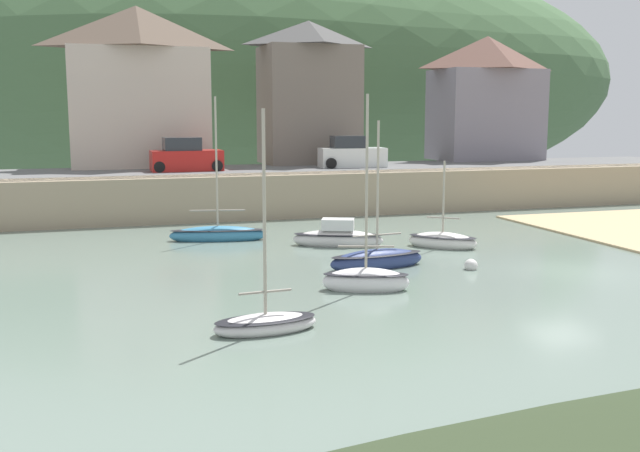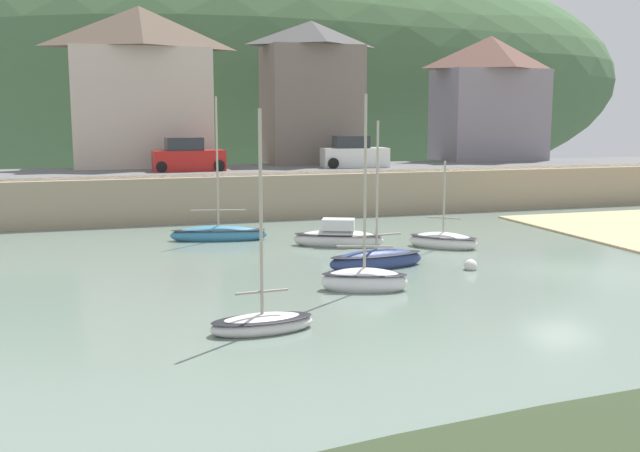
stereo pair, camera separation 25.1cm
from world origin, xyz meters
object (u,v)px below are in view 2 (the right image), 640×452
object	(u,v)px
sailboat_tall_mast	(338,238)
sailboat_white_hull	(262,322)
waterfront_building_left	(141,86)
sailboat_blue_trim	(219,234)
mooring_buoy	(471,266)
sailboat_far_left	(376,260)
fishing_boat_green	(443,241)
rowboat_small_beached	(364,280)
parked_car_near_slipway	(188,157)
parked_car_by_wall	(354,154)
waterfront_building_centre	(311,92)
waterfront_building_right	(489,97)

from	to	relation	value
sailboat_tall_mast	sailboat_white_hull	world-z (taller)	sailboat_white_hull
waterfront_building_left	sailboat_white_hull	bearing A→B (deg)	-87.94
sailboat_blue_trim	mooring_buoy	bearing A→B (deg)	-37.67
sailboat_tall_mast	sailboat_far_left	size ratio (longest dim) A/B	0.72
sailboat_blue_trim	fishing_boat_green	bearing A→B (deg)	-16.05
rowboat_small_beached	parked_car_near_slipway	xyz separation A→B (m)	(-3.03, 21.42, 2.86)
parked_car_by_wall	sailboat_far_left	bearing A→B (deg)	-101.70
fishing_boat_green	sailboat_tall_mast	bearing A→B (deg)	-161.54
sailboat_tall_mast	parked_car_by_wall	world-z (taller)	parked_car_by_wall
sailboat_white_hull	mooring_buoy	bearing A→B (deg)	26.21
sailboat_white_hull	parked_car_near_slipway	world-z (taller)	sailboat_white_hull
parked_car_near_slipway	parked_car_by_wall	bearing A→B (deg)	-1.54
rowboat_small_beached	parked_car_by_wall	xyz separation A→B (m)	(7.25, 21.42, 2.86)
sailboat_white_hull	sailboat_far_left	xyz separation A→B (m)	(5.87, 6.75, 0.05)
parked_car_by_wall	waterfront_building_left	bearing A→B (deg)	165.51
waterfront_building_centre	parked_car_near_slipway	world-z (taller)	waterfront_building_centre
waterfront_building_centre	sailboat_blue_trim	bearing A→B (deg)	-120.45
sailboat_white_hull	sailboat_far_left	size ratio (longest dim) A/B	1.06
rowboat_small_beached	sailboat_far_left	size ratio (longest dim) A/B	1.15
waterfront_building_right	waterfront_building_centre	bearing A→B (deg)	180.00
sailboat_tall_mast	parked_car_near_slipway	bearing A→B (deg)	133.17
waterfront_building_right	sailboat_tall_mast	size ratio (longest dim) A/B	2.15
waterfront_building_centre	mooring_buoy	xyz separation A→B (m)	(-0.94, -24.08, -7.01)
waterfront_building_centre	fishing_boat_green	size ratio (longest dim) A/B	2.39
waterfront_building_centre	sailboat_white_hull	bearing A→B (deg)	-108.76
waterfront_building_centre	sailboat_tall_mast	xyz separation A→B (m)	(-4.04, -17.90, -6.81)
sailboat_tall_mast	parked_car_near_slipway	world-z (taller)	parked_car_near_slipway
mooring_buoy	waterfront_building_centre	bearing A→B (deg)	87.77
parked_car_near_slipway	waterfront_building_left	bearing A→B (deg)	114.73
sailboat_far_left	waterfront_building_centre	bearing A→B (deg)	73.07
fishing_boat_green	sailboat_white_hull	bearing A→B (deg)	-94.95
waterfront_building_left	sailboat_blue_trim	bearing A→B (deg)	-81.38
fishing_boat_green	sailboat_far_left	xyz separation A→B (m)	(-4.27, -3.07, 0.02)
sailboat_far_left	parked_car_near_slipway	bearing A→B (deg)	97.88
waterfront_building_left	mooring_buoy	bearing A→B (deg)	-67.19
fishing_boat_green	waterfront_building_right	bearing A→B (deg)	97.01
fishing_boat_green	sailboat_blue_trim	xyz separation A→B (m)	(-8.94, 4.67, 0.02)
sailboat_tall_mast	sailboat_blue_trim	size ratio (longest dim) A/B	0.61
fishing_boat_green	sailboat_far_left	bearing A→B (deg)	-103.30
rowboat_small_beached	sailboat_blue_trim	xyz separation A→B (m)	(-2.98, 10.96, -0.04)
fishing_boat_green	rowboat_small_beached	bearing A→B (deg)	-92.46
waterfront_building_left	parked_car_by_wall	bearing A→B (deg)	-19.80
waterfront_building_left	rowboat_small_beached	world-z (taller)	waterfront_building_left
waterfront_building_left	sailboat_blue_trim	xyz separation A→B (m)	(2.27, -14.96, -7.12)
sailboat_white_hull	parked_car_by_wall	size ratio (longest dim) A/B	1.41
waterfront_building_right	parked_car_by_wall	bearing A→B (deg)	-159.33
waterfront_building_left	fishing_boat_green	distance (m)	23.71
waterfront_building_right	sailboat_blue_trim	distance (m)	27.54
parked_car_near_slipway	waterfront_building_centre	bearing A→B (deg)	25.43
sailboat_tall_mast	waterfront_building_right	bearing A→B (deg)	69.26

